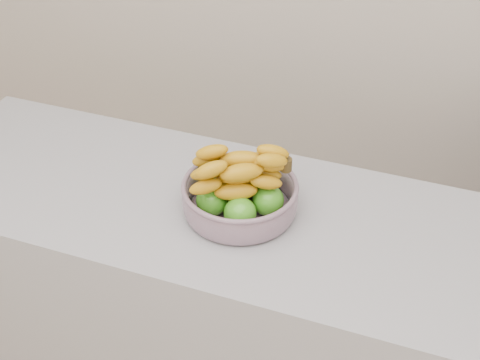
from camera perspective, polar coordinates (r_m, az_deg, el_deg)
The scene contains 3 objects.
room_shell at distance 0.69m, azimuth -19.24°, elevation 10.21°, with size 4.05×4.05×2.73m.
counter at distance 2.05m, azimuth 1.48°, elevation -12.83°, with size 2.00×0.60×0.90m, color #A2A1A9.
fruit_bowl at distance 1.71m, azimuth -0.01°, elevation -1.09°, with size 0.30×0.30×0.19m.
Camera 1 is at (0.42, -0.48, 2.00)m, focal length 50.00 mm.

